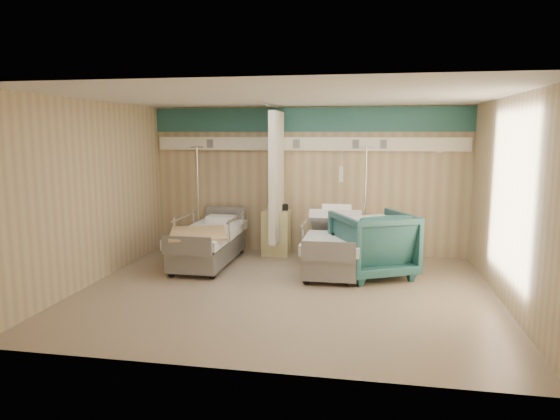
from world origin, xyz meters
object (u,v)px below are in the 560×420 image
(iv_stand_right, at_px, (364,238))
(bedside_cabinet, at_px, (276,233))
(visitor_armchair, at_px, (373,244))
(bed_right, at_px, (333,252))
(iv_stand_left, at_px, (199,231))
(bed_left, at_px, (209,247))

(iv_stand_right, bearing_deg, bedside_cabinet, 173.69)
(bedside_cabinet, distance_m, visitor_armchair, 2.13)
(bedside_cabinet, bearing_deg, bed_right, -38.05)
(bed_right, relative_size, iv_stand_left, 1.05)
(bed_left, relative_size, iv_stand_left, 1.05)
(visitor_armchair, bearing_deg, iv_stand_right, -107.98)
(bed_right, relative_size, visitor_armchair, 1.86)
(iv_stand_right, relative_size, iv_stand_left, 1.01)
(bed_right, distance_m, bedside_cabinet, 1.46)
(bedside_cabinet, distance_m, iv_stand_right, 1.66)
(bedside_cabinet, height_order, iv_stand_left, iv_stand_left)
(bed_right, bearing_deg, visitor_armchair, -19.65)
(visitor_armchair, bearing_deg, bed_right, -46.61)
(bed_left, bearing_deg, bed_right, 0.00)
(bed_left, relative_size, iv_stand_right, 1.04)
(visitor_armchair, bearing_deg, iv_stand_left, -44.98)
(iv_stand_left, bearing_deg, bed_left, -60.59)
(visitor_armchair, xyz_separation_m, iv_stand_left, (-3.33, 1.08, -0.11))
(bed_left, height_order, visitor_armchair, visitor_armchair)
(iv_stand_left, bearing_deg, bed_right, -17.62)
(bed_right, xyz_separation_m, bedside_cabinet, (-1.15, 0.90, 0.11))
(bed_right, height_order, bed_left, same)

